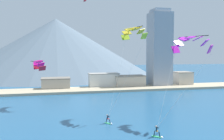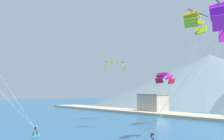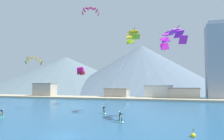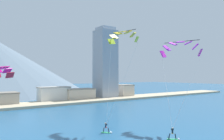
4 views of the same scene
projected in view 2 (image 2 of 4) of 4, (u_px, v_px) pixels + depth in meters
kitesurfer_near_lead at (37, 133)px, 47.01m from camera, size 0.92×1.78×1.61m
kitesurfer_mid_center at (152, 140)px, 39.88m from camera, size 1.27×1.68×1.65m
parafoil_kite_near_trail at (221, 19)px, 28.41m from camera, size 9.88×7.40×13.21m
parafoil_kite_mid_center at (194, 21)px, 38.37m from camera, size 6.95×5.65×15.17m
parafoil_kite_distant_high_outer at (115, 65)px, 70.25m from camera, size 3.68×4.93×2.08m
parafoil_kite_distant_mid_solo at (165, 77)px, 59.13m from camera, size 3.39×5.80×2.13m
shore_building_quay_east at (153, 104)px, 93.06m from camera, size 8.66×5.27×5.76m
mountain_peak_central_summit at (210, 79)px, 149.72m from camera, size 111.77×111.77×24.15m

